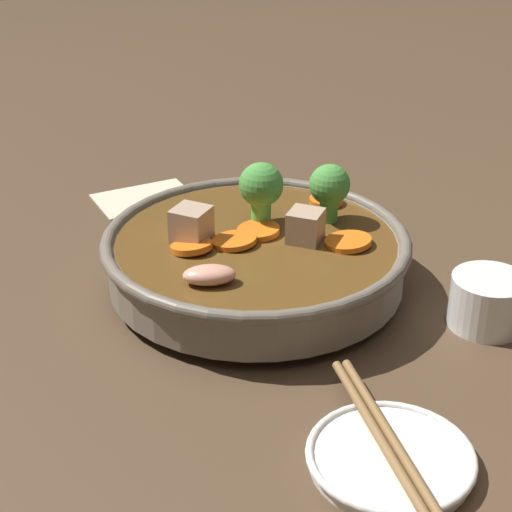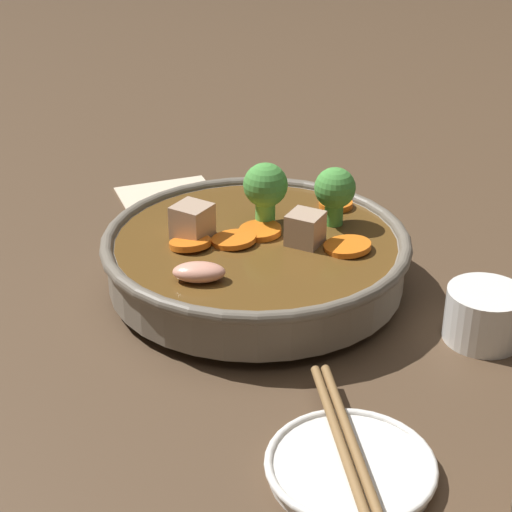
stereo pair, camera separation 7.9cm
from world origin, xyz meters
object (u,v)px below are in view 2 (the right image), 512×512
Objects in this scene: tea_cup at (484,315)px; chopsticks_pair at (351,456)px; side_saucer at (350,467)px; stirfry_bowl at (257,253)px.

tea_cup reaches higher than chopsticks_pair.
tea_cup is at bearing -139.00° from chopsticks_pair.
side_saucer is at bearing 0.00° from chopsticks_pair.
stirfry_bowl is 2.42× the size of side_saucer.
tea_cup is at bearing 144.13° from stirfry_bowl.
side_saucer is 0.57× the size of chopsticks_pair.
side_saucer is 0.21m from tea_cup.
stirfry_bowl is at bearing -87.92° from side_saucer.
stirfry_bowl is at bearing -35.87° from tea_cup.
stirfry_bowl reaches higher than chopsticks_pair.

